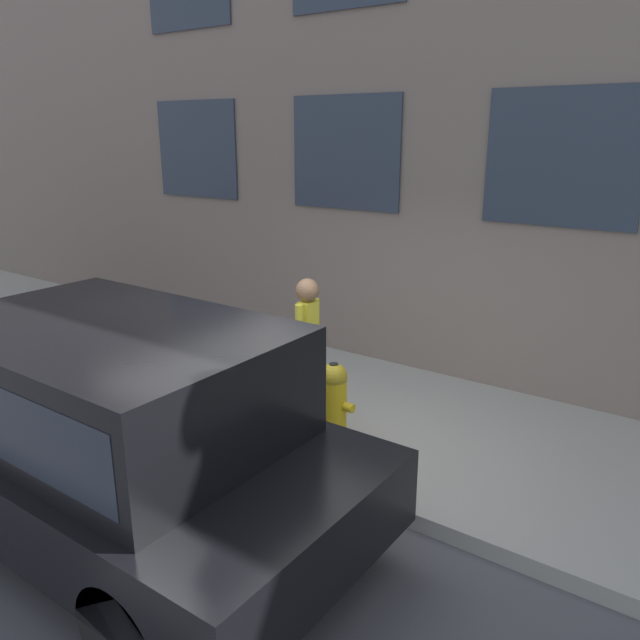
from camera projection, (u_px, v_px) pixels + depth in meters
name	position (u px, v px, depth m)	size (l,w,h in m)	color
ground_plane	(290.00, 481.00, 5.89)	(80.00, 80.00, 0.00)	#47474C
sidewalk	(372.00, 417.00, 7.03)	(2.98, 60.00, 0.15)	#9E9B93
fire_hydrant	(333.00, 404.00, 6.12)	(0.35, 0.46, 0.87)	gold
person	(308.00, 335.00, 6.66)	(0.37, 0.25, 1.55)	#726651
parked_truck_black_near	(110.00, 415.00, 4.91)	(2.08, 4.48, 1.79)	black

